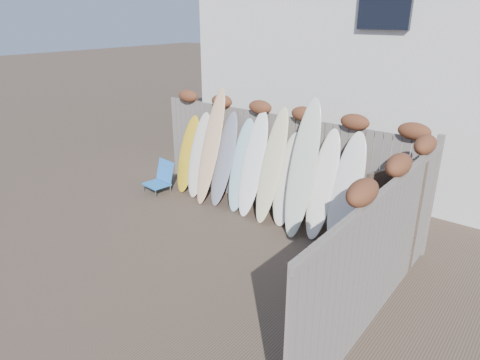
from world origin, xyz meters
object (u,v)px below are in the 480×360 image
Objects in this scene: lattice_panel at (391,228)px; surfboard_0 at (188,154)px; wooden_crate at (355,261)px; beach_chair at (161,178)px.

surfboard_0 is (-4.96, 0.88, -0.10)m from lattice_panel.
beach_chair is at bearing 172.33° from wooden_crate.
wooden_crate is at bearing -126.53° from lattice_panel.
wooden_crate is 4.75m from surfboard_0.
wooden_crate is (5.02, -0.68, 0.05)m from beach_chair.
lattice_panel is (0.38, 0.27, 0.57)m from wooden_crate.
beach_chair is 0.92× the size of wooden_crate.
beach_chair is 0.83m from surfboard_0.
surfboard_0 is at bearing 165.94° from wooden_crate.
lattice_panel reaches higher than wooden_crate.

